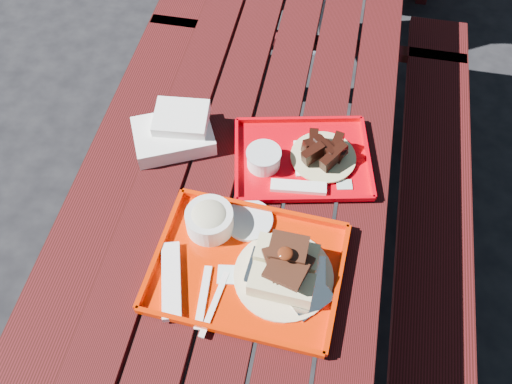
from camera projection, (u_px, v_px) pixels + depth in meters
The scene contains 5 objects.
ground at pixel (263, 278), 2.33m from camera, with size 60.00×60.00×0.00m, color black.
picnic_table_near at pixel (265, 201), 1.87m from camera, with size 1.41×2.40×0.75m.
near_tray at pixel (249, 256), 1.50m from camera, with size 0.51×0.42×0.16m.
far_tray at pixel (300, 159), 1.70m from camera, with size 0.46×0.39×0.07m.
white_cloth at pixel (176, 131), 1.74m from camera, with size 0.29×0.26×0.10m.
Camera 1 is at (0.17, -1.04, 2.11)m, focal length 40.00 mm.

